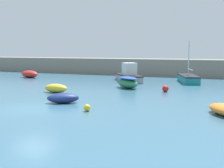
{
  "coord_description": "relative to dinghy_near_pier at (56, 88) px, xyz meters",
  "views": [
    {
      "loc": [
        11.44,
        -14.88,
        3.48
      ],
      "look_at": [
        1.56,
        8.17,
        0.7
      ],
      "focal_mm": 50.0,
      "sensor_mm": 36.0,
      "label": 1
    }
  ],
  "objects": [
    {
      "name": "motorboat_grey_hull",
      "position": [
        2.43,
        10.5,
        0.34
      ],
      "size": [
        4.56,
        5.49,
        2.06
      ],
      "rotation": [
        0.0,
        0.0,
        2.17
      ],
      "color": "gray",
      "rests_on": "ground_plane"
    },
    {
      "name": "sailboat_twin_hulled",
      "position": [
        8.59,
        11.97,
        0.07
      ],
      "size": [
        3.2,
        5.42,
        4.4
      ],
      "rotation": [
        0.0,
        0.0,
        1.91
      ],
      "color": "teal",
      "rests_on": "ground_plane"
    },
    {
      "name": "rowboat_with_red_cover",
      "position": [
        4.33,
        5.08,
        0.17
      ],
      "size": [
        3.09,
        3.05,
        1.03
      ],
      "rotation": [
        0.0,
        0.0,
        5.52
      ],
      "color": "#287A4C",
      "rests_on": "ground_plane"
    },
    {
      "name": "dinghy_near_pier",
      "position": [
        0.0,
        0.0,
        0.0
      ],
      "size": [
        2.14,
        1.17,
        0.7
      ],
      "rotation": [
        0.0,
        0.0,
        6.22
      ],
      "color": "yellow",
      "rests_on": "ground_plane"
    },
    {
      "name": "rowboat_blue_near",
      "position": [
        -10.58,
        10.19,
        0.09
      ],
      "size": [
        3.08,
        2.13,
        0.88
      ],
      "rotation": [
        0.0,
        0.0,
        2.84
      ],
      "color": "red",
      "rests_on": "ground_plane"
    },
    {
      "name": "harbor_breakwater",
      "position": [
        2.65,
        20.03,
        0.75
      ],
      "size": [
        60.75,
        3.9,
        2.21
      ],
      "primitive_type": "cube",
      "color": "gray",
      "rests_on": "ground_plane"
    },
    {
      "name": "mooring_buoy_yellow",
      "position": [
        5.95,
        -5.89,
        -0.15
      ],
      "size": [
        0.4,
        0.4,
        0.4
      ],
      "primitive_type": "sphere",
      "color": "yellow",
      "rests_on": "ground_plane"
    },
    {
      "name": "ground_plane",
      "position": [
        2.65,
        -6.42,
        -0.45
      ],
      "size": [
        120.0,
        120.0,
        0.2
      ],
      "primitive_type": "cube",
      "color": "#38667F"
    },
    {
      "name": "fishing_dinghy_green",
      "position": [
        3.21,
        -4.06,
        -0.03
      ],
      "size": [
        2.36,
        2.01,
        0.65
      ],
      "rotation": [
        0.0,
        0.0,
        3.66
      ],
      "color": "navy",
      "rests_on": "ground_plane"
    },
    {
      "name": "mooring_buoy_red",
      "position": [
        8.11,
        3.81,
        -0.08
      ],
      "size": [
        0.54,
        0.54,
        0.54
      ],
      "primitive_type": "sphere",
      "color": "red",
      "rests_on": "ground_plane"
    }
  ]
}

